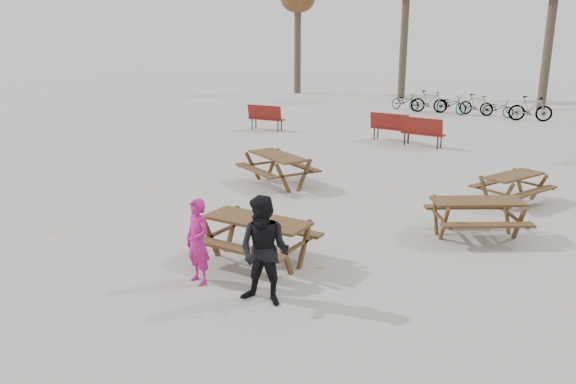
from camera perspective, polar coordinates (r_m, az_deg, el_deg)
The scene contains 13 objects.
ground at distance 9.65m, azimuth -3.13°, elevation -7.10°, with size 80.00×80.00×0.00m, color gray.
main_picnic_table at distance 9.44m, azimuth -3.18°, elevation -3.82°, with size 1.80×1.45×0.78m.
food_tray at distance 9.18m, azimuth -2.16°, elevation -3.02°, with size 0.18×0.11×0.04m, color white.
bread_roll at distance 9.17m, azimuth -2.16°, elevation -2.77°, with size 0.14×0.06×0.05m, color tan.
soda_bottle at distance 9.26m, azimuth -3.43°, elevation -2.52°, with size 0.07×0.07×0.17m.
child at distance 8.74m, azimuth -9.15°, elevation -5.00°, with size 0.49×0.32×1.36m, color #B31675.
adult at distance 7.95m, azimuth -2.41°, elevation -6.02°, with size 0.78×0.61×1.60m, color black.
picnic_table_east at distance 11.28m, azimuth 18.59°, elevation -2.56°, with size 1.69×1.36×0.73m, color #392514, non-canonical shape.
picnic_table_north at distance 14.36m, azimuth -1.07°, elevation 2.25°, with size 1.84×1.49×0.79m, color #392514, non-canonical shape.
picnic_table_far at distance 13.81m, azimuth 21.84°, elevation 0.30°, with size 1.56×1.26×0.67m, color #392514, non-canonical shape.
park_bench_row at distance 20.33m, azimuth 12.24°, elevation 6.23°, with size 13.64×1.15×1.03m.
bicycle_row at distance 28.53m, azimuth 17.46°, elevation 8.46°, with size 7.94×1.79×1.11m.
fallen_leaves at distance 11.45m, azimuth 6.08°, elevation -3.43°, with size 11.00×11.00×0.01m, color gold, non-canonical shape.
Camera 1 is at (5.09, -7.30, 3.74)m, focal length 35.00 mm.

